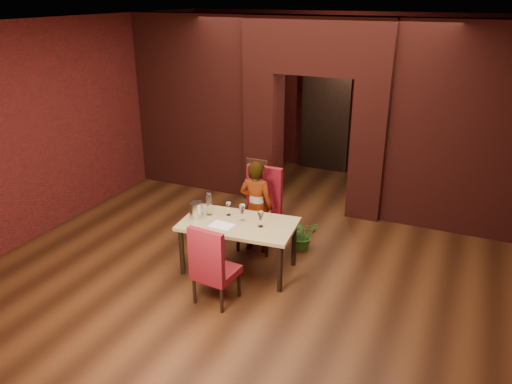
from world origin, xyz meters
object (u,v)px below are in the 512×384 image
wine_glass_b (242,213)px  wine_glass_c (261,219)px  wine_glass_a (229,209)px  potted_plant (303,235)px  wine_bucket (196,210)px  water_bottle (209,204)px  dining_table (239,246)px  chair_near (216,263)px  chair_far (258,210)px  person_seated (256,207)px

wine_glass_b → wine_glass_c: size_ratio=1.08×
wine_glass_a → potted_plant: size_ratio=0.40×
wine_bucket → potted_plant: bearing=40.0°
wine_bucket → water_bottle: bearing=53.0°
dining_table → water_bottle: bearing=166.9°
dining_table → wine_glass_c: 0.56m
dining_table → chair_near: 0.79m
chair_far → water_bottle: chair_far is taller
dining_table → wine_glass_b: size_ratio=6.71×
dining_table → wine_glass_a: size_ratio=8.20×
chair_near → wine_bucket: bearing=-40.5°
chair_near → person_seated: bearing=-80.9°
wine_glass_a → dining_table: bearing=-34.6°
chair_far → wine_glass_b: 0.66m
wine_glass_c → wine_bucket: (-0.90, -0.10, 0.00)m
wine_glass_c → chair_far: bearing=116.4°
wine_bucket → water_bottle: 0.20m
person_seated → dining_table: bearing=90.2°
person_seated → wine_glass_c: size_ratio=6.59×
chair_far → potted_plant: size_ratio=2.60×
chair_far → person_seated: person_seated is taller
chair_far → potted_plant: bearing=17.0°
chair_far → wine_bucket: size_ratio=5.47×
wine_glass_c → wine_bucket: size_ratio=0.96×
wine_bucket → person_seated: bearing=51.3°
chair_far → potted_plant: chair_far is taller
dining_table → wine_glass_b: bearing=70.2°
chair_near → water_bottle: same height
dining_table → chair_near: chair_near is taller
wine_glass_c → water_bottle: bearing=176.5°
dining_table → potted_plant: size_ratio=3.28×
water_bottle → wine_glass_c: bearing=-3.5°
wine_glass_c → water_bottle: (-0.79, 0.05, 0.06)m
wine_glass_a → wine_glass_c: (0.54, -0.15, 0.01)m
dining_table → potted_plant: (0.60, 0.90, -0.12)m
chair_near → wine_glass_b: chair_near is taller
wine_glass_a → wine_bucket: wine_bucket is taller
chair_near → chair_far: bearing=-81.0°
water_bottle → potted_plant: (1.07, 0.84, -0.64)m
chair_near → wine_glass_b: 0.90m
dining_table → wine_glass_b: wine_glass_b is taller
person_seated → wine_bucket: 0.91m
wine_glass_a → potted_plant: bearing=42.1°
wine_glass_a → wine_bucket: bearing=-145.4°
chair_near → water_bottle: 1.05m
wine_glass_a → water_bottle: bearing=-158.5°
wine_glass_c → potted_plant: 1.10m
wine_bucket → wine_glass_b: bearing=15.7°
person_seated → wine_glass_b: (0.04, -0.54, 0.13)m
chair_near → wine_glass_b: size_ratio=4.60×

